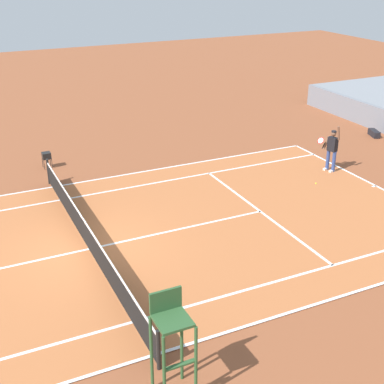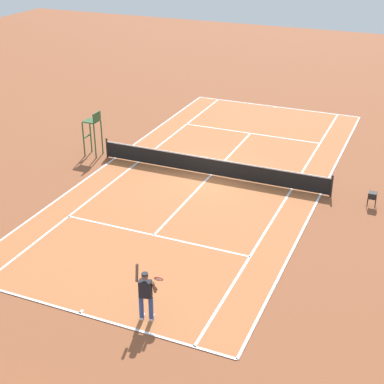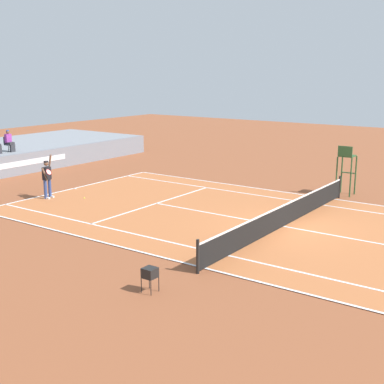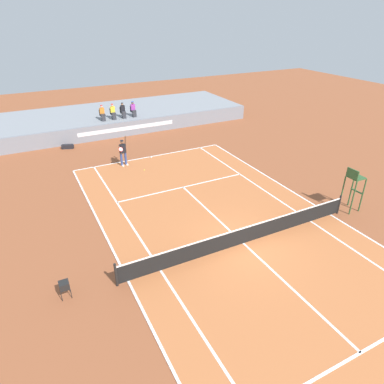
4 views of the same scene
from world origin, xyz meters
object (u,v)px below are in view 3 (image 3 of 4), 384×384
(spectator_seated_3, at_px, (9,141))
(umpire_chair, at_px, (346,164))
(tennis_ball, at_px, (84,198))
(ball_hopper, at_px, (150,272))
(tennis_player, at_px, (47,178))

(spectator_seated_3, xyz_separation_m, umpire_chair, (5.67, -18.47, -0.30))
(tennis_ball, relative_size, ball_hopper, 0.10)
(tennis_player, height_order, umpire_chair, umpire_chair)
(tennis_player, bearing_deg, umpire_chair, -51.72)
(tennis_ball, distance_m, umpire_chair, 12.73)
(ball_hopper, bearing_deg, tennis_player, 62.83)
(spectator_seated_3, height_order, ball_hopper, spectator_seated_3)
(spectator_seated_3, bearing_deg, umpire_chair, -72.93)
(spectator_seated_3, xyz_separation_m, tennis_player, (-3.22, -7.21, -0.86))
(umpire_chair, bearing_deg, ball_hopper, 178.82)
(spectator_seated_3, height_order, tennis_player, spectator_seated_3)
(umpire_chair, bearing_deg, tennis_player, 128.28)
(umpire_chair, xyz_separation_m, ball_hopper, (-14.52, 0.30, -0.98))
(tennis_player, xyz_separation_m, umpire_chair, (8.89, -11.27, 0.56))
(tennis_ball, relative_size, umpire_chair, 0.03)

